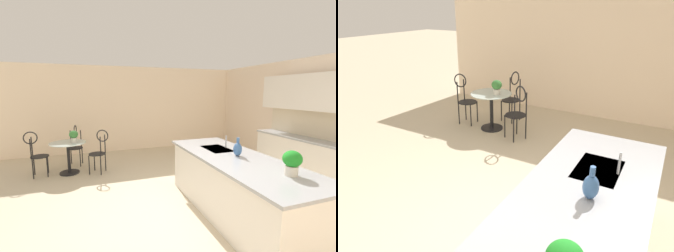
# 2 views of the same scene
# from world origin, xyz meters

# --- Properties ---
(ground_plane) EXTENTS (40.00, 40.00, 0.00)m
(ground_plane) POSITION_xyz_m (0.00, 0.00, 0.00)
(ground_plane) COLOR beige
(wall_left_window) EXTENTS (0.12, 7.80, 2.70)m
(wall_left_window) POSITION_xyz_m (-4.26, 0.00, 1.35)
(wall_left_window) COLOR beige
(wall_left_window) RESTS_ON ground
(kitchen_island) EXTENTS (2.80, 1.06, 0.92)m
(kitchen_island) POSITION_xyz_m (0.30, 0.85, 0.46)
(kitchen_island) COLOR white
(kitchen_island) RESTS_ON ground
(bistro_table) EXTENTS (0.80, 0.80, 0.74)m
(bistro_table) POSITION_xyz_m (-2.47, -1.75, 0.45)
(bistro_table) COLOR black
(bistro_table) RESTS_ON ground
(chair_near_window) EXTENTS (0.42, 0.50, 1.04)m
(chair_near_window) POSITION_xyz_m (-2.49, -2.41, 0.57)
(chair_near_window) COLOR black
(chair_near_window) RESTS_ON ground
(chair_by_island) EXTENTS (0.51, 0.43, 1.04)m
(chair_by_island) POSITION_xyz_m (-3.11, -1.63, 0.57)
(chair_by_island) COLOR black
(chair_by_island) RESTS_ON ground
(chair_toward_desk) EXTENTS (0.51, 0.52, 1.04)m
(chair_toward_desk) POSITION_xyz_m (-2.27, -1.07, 0.57)
(chair_toward_desk) COLOR black
(chair_toward_desk) RESTS_ON ground
(sink_faucet) EXTENTS (0.02, 0.02, 0.22)m
(sink_faucet) POSITION_xyz_m (-0.25, 1.03, 1.03)
(sink_faucet) COLOR #B2B5BA
(sink_faucet) RESTS_ON kitchen_island
(potted_plant_on_table) EXTENTS (0.20, 0.20, 0.28)m
(potted_plant_on_table) POSITION_xyz_m (-2.45, -1.61, 0.90)
(potted_plant_on_table) COLOR beige
(potted_plant_on_table) RESTS_ON bistro_table
(vase_on_counter) EXTENTS (0.13, 0.13, 0.29)m
(vase_on_counter) POSITION_xyz_m (0.25, 0.91, 1.03)
(vase_on_counter) COLOR #386099
(vase_on_counter) RESTS_ON kitchen_island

